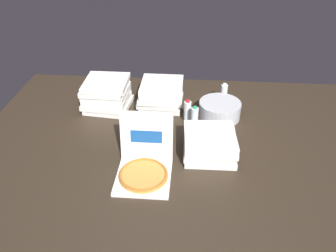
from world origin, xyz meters
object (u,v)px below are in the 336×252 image
(pizza_stack_center_near, at_px, (210,144))
(water_bottle_2, at_px, (188,111))
(open_pizza_box, at_px, (144,165))
(ice_bucket, at_px, (220,110))
(pizza_stack_left_mid, at_px, (107,94))
(pizza_stack_center_far, at_px, (161,94))
(water_bottle_1, at_px, (224,94))
(water_bottle_0, at_px, (194,118))

(pizza_stack_center_near, xyz_separation_m, water_bottle_2, (-0.18, 0.44, 0.01))
(open_pizza_box, distance_m, ice_bucket, 0.95)
(open_pizza_box, xyz_separation_m, pizza_stack_left_mid, (-0.46, 0.87, 0.06))
(pizza_stack_center_far, distance_m, pizza_stack_center_near, 0.81)
(water_bottle_1, bearing_deg, pizza_stack_left_mid, -171.90)
(pizza_stack_left_mid, bearing_deg, open_pizza_box, -62.28)
(pizza_stack_left_mid, bearing_deg, pizza_stack_center_far, 8.72)
(pizza_stack_left_mid, bearing_deg, pizza_stack_center_near, -33.99)
(water_bottle_0, xyz_separation_m, water_bottle_1, (0.27, 0.43, 0.00))
(water_bottle_1, height_order, water_bottle_2, same)
(ice_bucket, xyz_separation_m, water_bottle_1, (0.05, 0.25, 0.02))
(pizza_stack_center_far, bearing_deg, water_bottle_2, -45.53)
(water_bottle_2, bearing_deg, ice_bucket, 16.68)
(water_bottle_2, bearing_deg, water_bottle_1, 45.48)
(ice_bucket, height_order, water_bottle_0, water_bottle_0)
(pizza_stack_center_near, relative_size, water_bottle_1, 1.96)
(ice_bucket, bearing_deg, open_pizza_box, -125.46)
(water_bottle_0, height_order, water_bottle_2, same)
(pizza_stack_left_mid, height_order, water_bottle_2, pizza_stack_left_mid)
(open_pizza_box, distance_m, pizza_stack_center_far, 0.95)
(open_pizza_box, xyz_separation_m, pizza_stack_center_near, (0.45, 0.26, 0.01))
(open_pizza_box, relative_size, pizza_stack_center_near, 1.10)
(pizza_stack_center_far, relative_size, water_bottle_2, 2.01)
(water_bottle_0, bearing_deg, ice_bucket, 39.74)
(open_pizza_box, bearing_deg, pizza_stack_left_mid, 117.72)
(pizza_stack_center_near, height_order, water_bottle_2, water_bottle_2)
(open_pizza_box, xyz_separation_m, pizza_stack_center_far, (0.03, 0.95, 0.04))
(ice_bucket, bearing_deg, pizza_stack_left_mid, 174.51)
(pizza_stack_center_near, bearing_deg, ice_bucket, 79.26)
(water_bottle_0, bearing_deg, pizza_stack_left_mid, 160.78)
(pizza_stack_center_far, height_order, ice_bucket, pizza_stack_center_far)
(ice_bucket, distance_m, water_bottle_1, 0.25)
(pizza_stack_left_mid, relative_size, water_bottle_1, 2.11)
(open_pizza_box, relative_size, water_bottle_0, 2.16)
(water_bottle_2, bearing_deg, open_pizza_box, -111.71)
(pizza_stack_center_far, relative_size, water_bottle_1, 2.01)
(pizza_stack_left_mid, height_order, water_bottle_1, pizza_stack_left_mid)
(pizza_stack_center_near, relative_size, ice_bucket, 1.10)
(water_bottle_0, height_order, water_bottle_1, same)
(open_pizza_box, bearing_deg, water_bottle_0, 60.57)
(pizza_stack_center_near, height_order, ice_bucket, pizza_stack_center_near)
(pizza_stack_center_far, relative_size, pizza_stack_center_near, 1.02)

